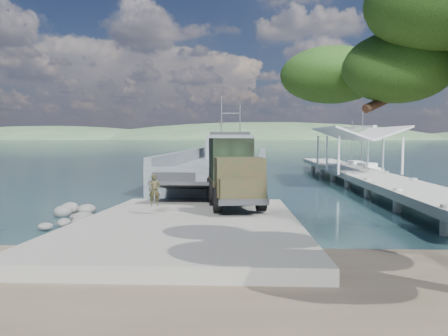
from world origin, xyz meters
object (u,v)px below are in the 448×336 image
at_px(sailboat_near, 362,170).
at_px(sailboat_far, 352,166).
at_px(soldier, 155,198).
at_px(pier, 358,167).
at_px(military_truck, 233,171).
at_px(landing_craft, 223,171).

distance_m(sailboat_near, sailboat_far, 7.14).
bearing_deg(soldier, pier, 39.66).
relative_size(pier, military_truck, 5.27).
relative_size(landing_craft, soldier, 21.47).
xyz_separation_m(sailboat_near, sailboat_far, (0.57, 7.12, -0.05)).
xyz_separation_m(landing_craft, sailboat_near, (16.15, 7.30, -0.42)).
bearing_deg(sailboat_far, soldier, -133.23).
bearing_deg(soldier, sailboat_far, 51.35).
distance_m(military_truck, sailboat_near, 30.80).
xyz_separation_m(pier, sailboat_far, (4.19, 19.02, -1.25)).
height_order(pier, sailboat_near, sailboat_near).
bearing_deg(sailboat_far, pier, -118.80).
xyz_separation_m(landing_craft, sailboat_far, (16.72, 14.42, -0.48)).
xyz_separation_m(military_truck, soldier, (-3.82, -3.65, -1.07)).
relative_size(military_truck, soldier, 5.21).
relative_size(soldier, sailboat_far, 0.24).
bearing_deg(landing_craft, soldier, -92.92).
height_order(soldier, sailboat_near, sailboat_near).
relative_size(sailboat_near, sailboat_far, 1.15).
height_order(landing_craft, sailboat_far, landing_craft).
relative_size(landing_craft, military_truck, 4.12).
bearing_deg(sailboat_near, sailboat_far, 67.43).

